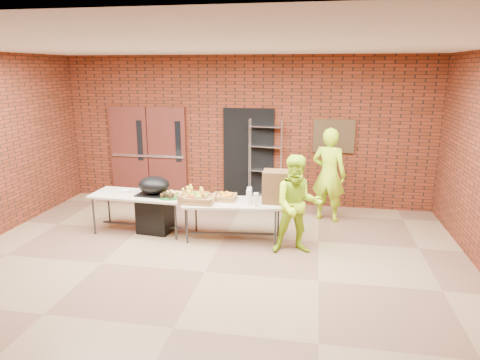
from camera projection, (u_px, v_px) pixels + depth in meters
name	position (u px, v px, depth m)	size (l,w,h in m)	color
room	(203.00, 166.00, 5.92)	(8.08, 7.08, 3.28)	brown
double_doors	(149.00, 153.00, 9.70)	(1.78, 0.12, 2.10)	#4C1A15
dark_doorway	(248.00, 157.00, 9.33)	(1.10, 0.06, 2.10)	black
bronze_plaque	(334.00, 136.00, 8.89)	(0.85, 0.04, 0.70)	#41311A
wire_rack	(265.00, 163.00, 9.16)	(0.69, 0.23, 1.89)	#B6B5BC
table_left	(140.00, 197.00, 7.75)	(1.77, 0.81, 0.71)	#B6A98B
table_right	(233.00, 205.00, 7.35)	(1.78, 0.92, 0.70)	#B6A98B
basket_bananas	(194.00, 197.00, 7.38)	(0.49, 0.38, 0.15)	olive
basket_oranges	(224.00, 197.00, 7.41)	(0.41, 0.32, 0.13)	olive
basket_apples	(200.00, 199.00, 7.25)	(0.50, 0.39, 0.16)	olive
muffin_tray	(169.00, 195.00, 7.53)	(0.43, 0.43, 0.11)	#15501A
napkin_box	(125.00, 191.00, 7.80)	(0.17, 0.11, 0.06)	silver
coffee_dispenser	(275.00, 187.00, 7.25)	(0.42, 0.37, 0.55)	brown
cup_stack_front	(249.00, 197.00, 7.16)	(0.08, 0.08, 0.25)	silver
cup_stack_mid	(256.00, 200.00, 7.03)	(0.08, 0.08, 0.24)	silver
cup_stack_back	(249.00, 194.00, 7.30)	(0.09, 0.09, 0.26)	silver
covered_grill	(155.00, 204.00, 7.76)	(0.62, 0.53, 1.04)	black
volunteer_woman	(329.00, 175.00, 8.28)	(0.67, 0.44, 1.84)	#A0D017
volunteer_man	(297.00, 205.00, 6.81)	(0.78, 0.61, 1.61)	#A0D017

